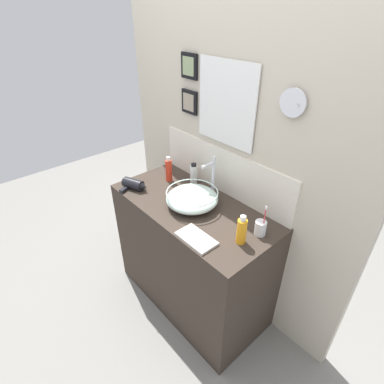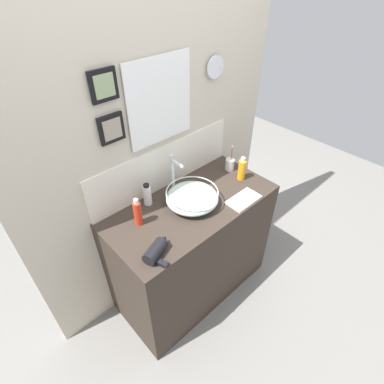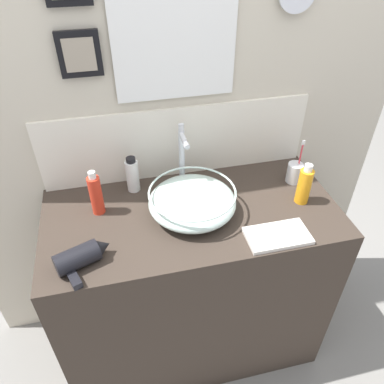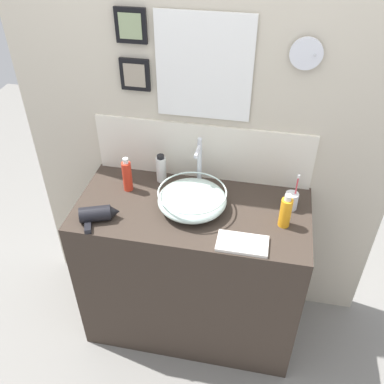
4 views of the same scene
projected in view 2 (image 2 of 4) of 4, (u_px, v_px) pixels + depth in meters
The scene contains 11 objects.
ground_plane at pixel (192, 284), 2.50m from camera, with size 6.00×6.00×0.00m, color gray.
vanity_counter at pixel (192, 249), 2.22m from camera, with size 1.16×0.56×0.90m, color #382D26.
back_panel at pixel (159, 136), 1.88m from camera, with size 1.94×0.10×2.54m.
glass_bowl_sink at pixel (192, 198), 1.90m from camera, with size 0.34×0.34×0.10m.
faucet at pixel (173, 172), 1.93m from camera, with size 0.02×0.12×0.29m.
hair_drier at pixel (157, 250), 1.60m from camera, with size 0.20×0.18×0.07m.
toothbrush_cup at pixel (230, 164), 2.22m from camera, with size 0.07×0.07×0.20m.
spray_bottle at pixel (138, 213), 1.75m from camera, with size 0.05×0.05×0.19m.
soap_dispenser at pixel (147, 195), 1.90m from camera, with size 0.05×0.05×0.16m.
shampoo_bottle at pixel (242, 169), 2.10m from camera, with size 0.05×0.05×0.18m.
hand_towel at pixel (244, 200), 1.96m from camera, with size 0.23×0.13×0.02m, color silver.
Camera 2 is at (-0.99, -1.07, 2.18)m, focal length 28.00 mm.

